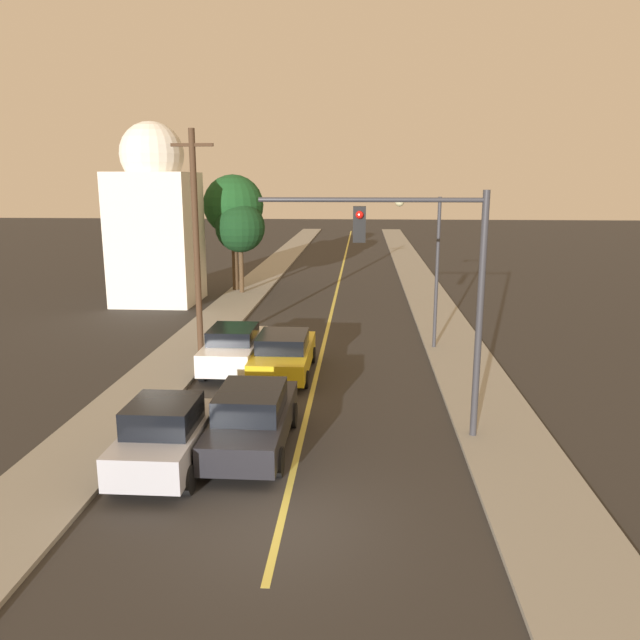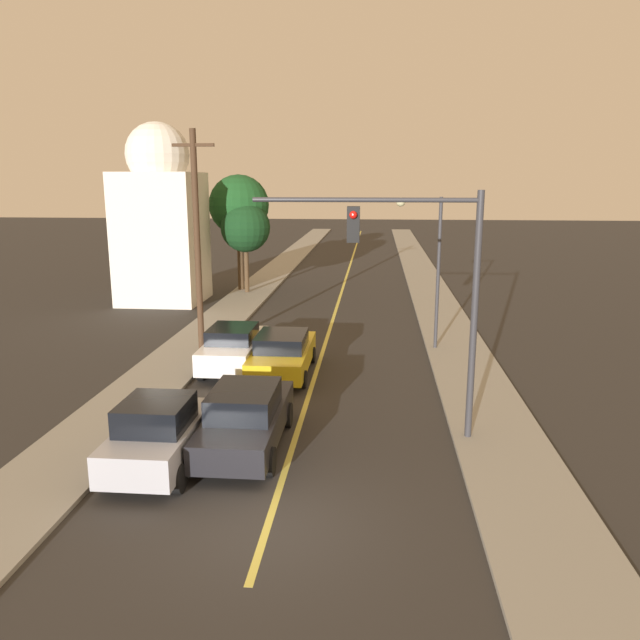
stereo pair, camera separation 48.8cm
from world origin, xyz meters
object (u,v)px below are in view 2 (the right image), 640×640
car_near_lane_front (246,418)px  car_outer_lane_front (159,434)px  tree_left_near (239,206)px  domed_building_left (161,219)px  utility_pole_left (197,239)px  car_outer_lane_second (234,347)px  streetlamp_right (427,250)px  car_near_lane_second (282,353)px  traffic_signal_mast (423,271)px  tree_left_far (245,228)px

car_near_lane_front → car_outer_lane_front: bearing=-145.2°
tree_left_near → domed_building_left: size_ratio=0.71×
utility_pole_left → car_outer_lane_second: bearing=-48.4°
car_near_lane_front → tree_left_near: tree_left_near is taller
streetlamp_right → tree_left_near: 16.64m
car_outer_lane_front → streetlamp_right: size_ratio=0.64×
car_outer_lane_front → car_outer_lane_second: size_ratio=0.87×
car_near_lane_front → car_near_lane_second: bearing=90.0°
traffic_signal_mast → car_near_lane_front: bearing=-166.8°
car_outer_lane_second → car_near_lane_front: bearing=-74.7°
car_near_lane_front → car_near_lane_second: (0.00, 6.37, -0.07)m
car_near_lane_second → tree_left_near: bearing=107.0°
car_near_lane_second → streetlamp_right: streetlamp_right is taller
tree_left_near → domed_building_left: bearing=-134.0°
car_outer_lane_second → utility_pole_left: size_ratio=0.52×
car_outer_lane_front → traffic_signal_mast: 7.66m
car_near_lane_front → utility_pole_left: utility_pole_left is taller
car_outer_lane_front → car_near_lane_front: bearing=34.8°
car_near_lane_front → streetlamp_right: size_ratio=0.80×
car_outer_lane_front → domed_building_left: 22.05m
car_outer_lane_front → utility_pole_left: size_ratio=0.45×
traffic_signal_mast → tree_left_far: size_ratio=1.19×
streetlamp_right → traffic_signal_mast: bearing=-95.2°
utility_pole_left → domed_building_left: domed_building_left is taller
streetlamp_right → domed_building_left: (-13.99, 9.22, 0.56)m
traffic_signal_mast → utility_pole_left: 11.18m
car_outer_lane_front → domed_building_left: (-6.87, 20.61, 3.78)m
utility_pole_left → car_near_lane_front: bearing=-67.5°
streetlamp_right → utility_pole_left: 9.02m
car_outer_lane_front → domed_building_left: domed_building_left is taller
tree_left_near → car_outer_lane_second: bearing=-78.7°
traffic_signal_mast → tree_left_near: (-9.55, 22.03, 0.73)m
car_near_lane_second → tree_left_far: (-4.54, 15.78, 3.25)m
streetlamp_right → tree_left_near: (-10.37, 12.96, 1.18)m
traffic_signal_mast → domed_building_left: (-13.17, 18.29, 0.11)m
traffic_signal_mast → tree_left_near: tree_left_near is taller
tree_left_near → utility_pole_left: bearing=-84.1°
car_outer_lane_front → car_outer_lane_second: car_outer_lane_front is taller
car_near_lane_front → car_outer_lane_second: car_near_lane_front is taller
car_outer_lane_second → traffic_signal_mast: (6.30, -5.72, 3.69)m
tree_left_near → car_near_lane_second: bearing=-73.0°
car_near_lane_second → car_outer_lane_second: bearing=168.1°
utility_pole_left → car_outer_lane_front: bearing=-80.0°
traffic_signal_mast → domed_building_left: domed_building_left is taller
car_outer_lane_second → tree_left_near: tree_left_near is taller
car_outer_lane_second → tree_left_near: size_ratio=0.63×
tree_left_near → domed_building_left: domed_building_left is taller
car_near_lane_second → traffic_signal_mast: size_ratio=0.74×
car_outer_lane_second → traffic_signal_mast: size_ratio=0.69×
car_near_lane_second → domed_building_left: 16.09m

